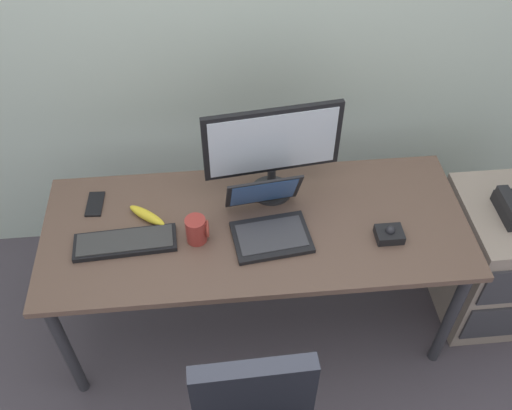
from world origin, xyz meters
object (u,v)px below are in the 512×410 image
Objects in this scene: file_cabinet at (492,259)px; keyboard at (125,242)px; monitor_main at (273,146)px; coffee_mug at (197,230)px; banana at (147,216)px; laptop at (269,220)px; trackball_mouse at (389,234)px; cell_phone at (95,204)px.

keyboard is at bearing -177.96° from file_cabinet.
monitor_main reaches higher than coffee_mug.
file_cabinet is 3.57× the size of banana.
monitor_main is (-1.05, 0.19, 0.64)m from file_cabinet.
file_cabinet is 1.17m from laptop.
trackball_mouse is 0.77× the size of cell_phone.
file_cabinet is 1.19× the size of monitor_main.
trackball_mouse reaches higher than banana.
banana is (0.23, -0.10, 0.02)m from cell_phone.
cell_phone reaches higher than file_cabinet.
banana reaches higher than cell_phone.
trackball_mouse is (0.48, -0.09, -0.03)m from laptop.
file_cabinet is 1.63× the size of keyboard.
coffee_mug is at bearing -143.41° from monitor_main.
coffee_mug is at bearing 175.29° from trackball_mouse.
monitor_main reaches higher than trackball_mouse.
laptop is 0.49m from trackball_mouse.
coffee_mug reaches higher than trackball_mouse.
coffee_mug is 0.25m from banana.
keyboard reaches higher than cell_phone.
cell_phone is 0.25m from banana.
cell_phone is (-1.21, 0.30, -0.02)m from trackball_mouse.
monitor_main is 0.30m from laptop.
file_cabinet is 1.45m from coffee_mug.
laptop reaches higher than cell_phone.
file_cabinet is at bearing -2.86° from cell_phone.
banana is at bearing 168.48° from laptop.
cell_phone is at bearing 174.45° from file_cabinet.
banana reaches higher than file_cabinet.
laptop is (-0.04, -0.21, -0.21)m from monitor_main.
cell_phone is (-0.15, 0.24, -0.01)m from keyboard.
laptop is 0.29m from coffee_mug.
keyboard is 1.07m from trackball_mouse.
laptop is at bearing 168.98° from trackball_mouse.
file_cabinet is 4.78× the size of cell_phone.
coffee_mug reaches higher than file_cabinet.
file_cabinet is 1.64m from banana.
laptop is 1.84× the size of banana.
keyboard is at bearing -55.56° from cell_phone.
keyboard is at bearing -158.47° from monitor_main.
file_cabinet is 1.86m from cell_phone.
monitor_main is at bearing 36.59° from coffee_mug.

